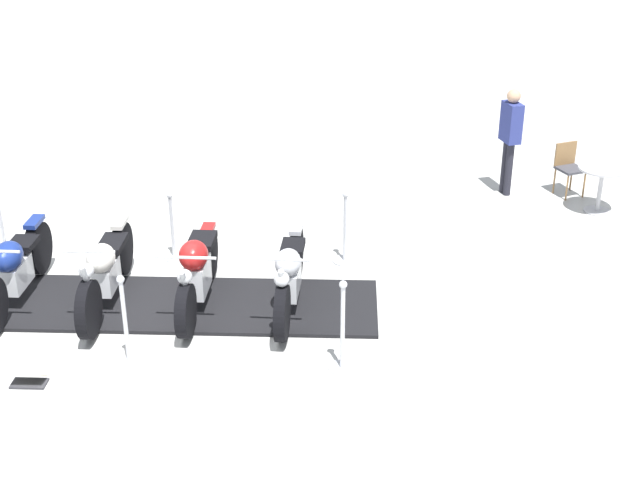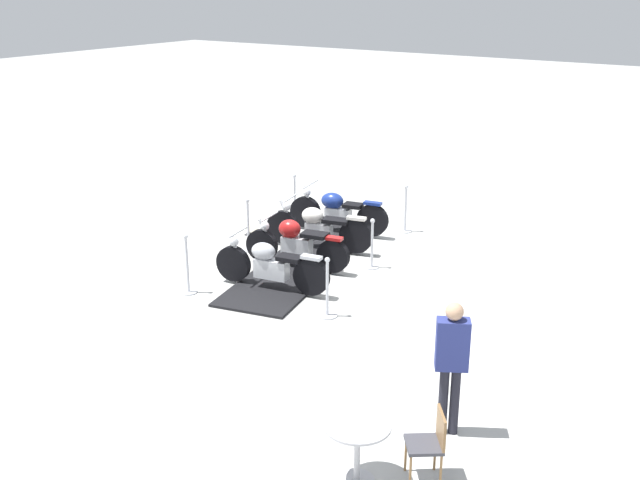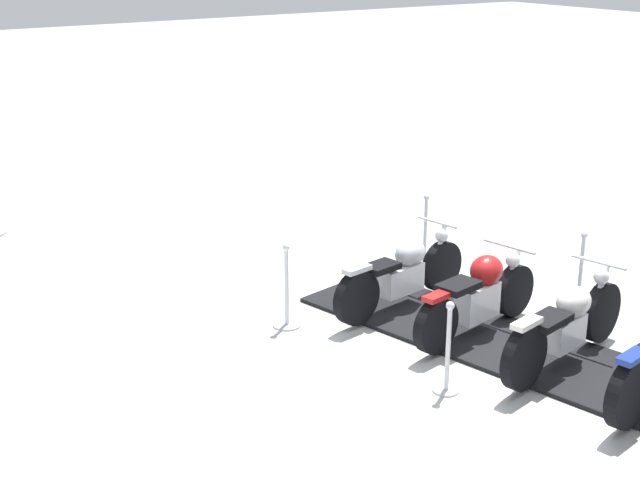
{
  "view_description": "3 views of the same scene",
  "coord_description": "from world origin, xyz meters",
  "views": [
    {
      "loc": [
        -8.79,
        -4.37,
        5.44
      ],
      "look_at": [
        0.77,
        -1.98,
        0.8
      ],
      "focal_mm": 48.52,
      "sensor_mm": 36.0,
      "label": 1
    },
    {
      "loc": [
        8.16,
        -11.79,
        5.42
      ],
      "look_at": [
        1.35,
        -1.59,
        1.13
      ],
      "focal_mm": 42.45,
      "sensor_mm": 36.0,
      "label": 2
    },
    {
      "loc": [
        7.16,
        6.63,
        4.56
      ],
      "look_at": [
        1.54,
        -1.76,
        1.14
      ],
      "focal_mm": 51.2,
      "sensor_mm": 36.0,
      "label": 3
    }
  ],
  "objects": [
    {
      "name": "ground_plane",
      "position": [
        0.0,
        0.0,
        0.0
      ],
      "size": [
        80.0,
        80.0,
        0.0
      ],
      "primitive_type": "plane",
      "color": "silver"
    },
    {
      "name": "display_platform",
      "position": [
        0.0,
        0.0,
        0.02
      ],
      "size": [
        2.55,
        5.82,
        0.05
      ],
      "primitive_type": "cube",
      "rotation": [
        0.0,
        0.0,
        -1.36
      ],
      "color": "black",
      "rests_on": "ground_plane"
    },
    {
      "name": "motorcycle_navy",
      "position": [
        -0.39,
        1.68,
        0.52
      ],
      "size": [
        2.29,
        0.8,
        1.03
      ],
      "rotation": [
        0.0,
        0.0,
        -2.95
      ],
      "color": "black",
      "rests_on": "display_platform"
    },
    {
      "name": "motorcycle_cream",
      "position": [
        -0.14,
        0.56,
        0.51
      ],
      "size": [
        2.32,
        0.77,
        1.03
      ],
      "rotation": [
        0.0,
        0.0,
        -2.93
      ],
      "color": "black",
      "rests_on": "display_platform"
    },
    {
      "name": "motorcycle_maroon",
      "position": [
        0.09,
        -0.57,
        0.52
      ],
      "size": [
        2.17,
        0.74,
        0.96
      ],
      "rotation": [
        0.0,
        0.0,
        -2.96
      ],
      "color": "black",
      "rests_on": "display_platform"
    },
    {
      "name": "motorcycle_chrome",
      "position": [
        0.33,
        -1.7,
        0.49
      ],
      "size": [
        2.26,
        0.68,
        0.99
      ],
      "rotation": [
        0.0,
        0.0,
        -2.98
      ],
      "color": "black",
      "rests_on": "display_platform"
    },
    {
      "name": "stanchion_left_front",
      "position": [
        0.82,
        2.63,
        0.36
      ],
      "size": [
        0.32,
        0.32,
        1.09
      ],
      "color": "silver",
      "rests_on": "ground_plane"
    },
    {
      "name": "stanchion_right_mid",
      "position": [
        -1.32,
        -0.28,
        0.4
      ],
      "size": [
        0.3,
        0.3,
        1.13
      ],
      "color": "silver",
      "rests_on": "ground_plane"
    },
    {
      "name": "stanchion_left_mid",
      "position": [
        1.32,
        0.28,
        0.36
      ],
      "size": [
        0.28,
        0.28,
        1.01
      ],
      "color": "silver",
      "rests_on": "ground_plane"
    },
    {
      "name": "stanchion_right_rear",
      "position": [
        -0.82,
        -2.63,
        0.38
      ],
      "size": [
        0.31,
        0.31,
        1.12
      ],
      "color": "silver",
      "rests_on": "ground_plane"
    },
    {
      "name": "stanchion_left_rear",
      "position": [
        1.81,
        -2.07,
        0.32
      ],
      "size": [
        0.35,
        0.35,
        1.06
      ],
      "color": "silver",
      "rests_on": "ground_plane"
    },
    {
      "name": "info_placard",
      "position": [
        -1.94,
        0.62,
        0.06
      ],
      "size": [
        0.28,
        0.42,
        0.19
      ],
      "rotation": [
        0.0,
        0.0,
        1.78
      ],
      "color": "#333338",
      "rests_on": "ground_plane"
    },
    {
      "name": "cafe_table",
      "position": [
        4.51,
        -5.58,
        0.56
      ],
      "size": [
        0.76,
        0.76,
        0.75
      ],
      "color": "#B7B7BC",
      "rests_on": "ground_plane"
    },
    {
      "name": "cafe_chair_near_table",
      "position": [
        5.17,
        -5.09,
        0.51
      ],
      "size": [
        0.56,
        0.56,
        0.87
      ],
      "rotation": [
        0.0,
        0.0,
        -2.51
      ],
      "color": "olive",
      "rests_on": "ground_plane"
    },
    {
      "name": "bystander_person",
      "position": [
        4.95,
        -4.11,
        1.06
      ],
      "size": [
        0.46,
        0.39,
        1.77
      ],
      "rotation": [
        0.0,
        0.0,
        2.07
      ],
      "color": "#23232D",
      "rests_on": "ground_plane"
    }
  ]
}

